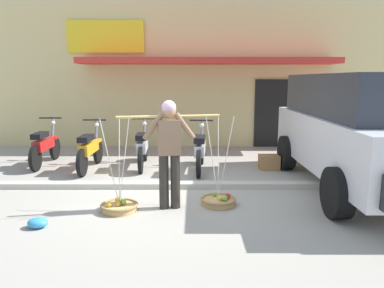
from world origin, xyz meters
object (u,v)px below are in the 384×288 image
(wooden_crate, at_px, (268,162))
(motorcycle_end_of_row, at_px, (199,151))
(plastic_litter_bag, at_px, (37,223))
(fruit_basket_right_side, at_px, (218,200))
(parked_truck, at_px, (359,128))
(motorcycle_second_in_row, at_px, (89,150))
(fruit_vendor, at_px, (169,147))
(motorcycle_nearest_shop, at_px, (44,146))
(motorcycle_third_in_row, at_px, (142,148))
(fruit_basket_left_side, at_px, (118,206))

(wooden_crate, bearing_deg, motorcycle_end_of_row, -175.13)
(wooden_crate, bearing_deg, plastic_litter_bag, -139.42)
(fruit_basket_right_side, distance_m, wooden_crate, 2.71)
(parked_truck, bearing_deg, fruit_basket_right_side, -160.39)
(parked_truck, bearing_deg, wooden_crate, 132.85)
(motorcycle_second_in_row, distance_m, parked_truck, 5.57)
(wooden_crate, bearing_deg, motorcycle_second_in_row, -179.43)
(fruit_vendor, height_order, motorcycle_nearest_shop, fruit_vendor)
(wooden_crate, bearing_deg, motorcycle_third_in_row, 175.49)
(fruit_basket_left_side, bearing_deg, fruit_basket_right_side, 9.93)
(fruit_basket_right_side, height_order, motorcycle_third_in_row, fruit_basket_right_side)
(motorcycle_second_in_row, xyz_separation_m, motorcycle_third_in_row, (1.14, 0.27, 0.00))
(motorcycle_second_in_row, height_order, motorcycle_end_of_row, same)
(fruit_basket_right_side, height_order, motorcycle_second_in_row, fruit_basket_right_side)
(motorcycle_third_in_row, xyz_separation_m, wooden_crate, (2.88, -0.23, -0.29))
(motorcycle_nearest_shop, xyz_separation_m, parked_truck, (6.53, -1.83, 0.68))
(fruit_basket_left_side, distance_m, fruit_basket_right_side, 1.58)
(fruit_basket_left_side, xyz_separation_m, motorcycle_second_in_row, (-1.15, 2.61, 0.37))
(fruit_basket_right_side, bearing_deg, plastic_litter_bag, -160.03)
(fruit_basket_left_side, distance_m, plastic_litter_bag, 1.18)
(wooden_crate, bearing_deg, fruit_vendor, -129.72)
(motorcycle_nearest_shop, height_order, motorcycle_third_in_row, same)
(fruit_vendor, height_order, fruit_basket_right_side, fruit_vendor)
(fruit_basket_right_side, xyz_separation_m, wooden_crate, (1.31, 2.37, 0.08))
(plastic_litter_bag, bearing_deg, parked_truck, 19.79)
(motorcycle_third_in_row, height_order, wooden_crate, motorcycle_third_in_row)
(fruit_basket_right_side, height_order, motorcycle_nearest_shop, fruit_basket_right_side)
(motorcycle_nearest_shop, xyz_separation_m, motorcycle_third_in_row, (2.32, -0.16, 0.00))
(fruit_basket_left_side, relative_size, fruit_basket_right_side, 1.00)
(fruit_vendor, relative_size, motorcycle_third_in_row, 0.93)
(motorcycle_nearest_shop, xyz_separation_m, motorcycle_end_of_row, (3.64, -0.52, 0.00))
(fruit_vendor, distance_m, fruit_basket_left_side, 1.20)
(motorcycle_nearest_shop, relative_size, motorcycle_end_of_row, 1.00)
(motorcycle_third_in_row, bearing_deg, fruit_vendor, -73.95)
(motorcycle_nearest_shop, xyz_separation_m, plastic_litter_bag, (1.34, -3.69, -0.38))
(motorcycle_end_of_row, xyz_separation_m, wooden_crate, (1.56, 0.13, -0.29))
(fruit_basket_right_side, height_order, wooden_crate, fruit_basket_right_side)
(motorcycle_end_of_row, height_order, wooden_crate, motorcycle_end_of_row)
(fruit_basket_left_side, bearing_deg, parked_truck, 16.12)
(parked_truck, bearing_deg, motorcycle_second_in_row, 165.39)
(fruit_vendor, height_order, plastic_litter_bag, fruit_vendor)
(motorcycle_third_in_row, bearing_deg, parked_truck, -21.55)
(fruit_vendor, bearing_deg, plastic_litter_bag, -155.98)
(motorcycle_end_of_row, xyz_separation_m, parked_truck, (2.89, -1.30, 0.68))
(motorcycle_end_of_row, bearing_deg, plastic_litter_bag, -125.94)
(motorcycle_nearest_shop, relative_size, motorcycle_second_in_row, 1.00)
(motorcycle_third_in_row, relative_size, plastic_litter_bag, 6.51)
(fruit_vendor, xyz_separation_m, motorcycle_nearest_shop, (-3.11, 2.90, -0.52))
(motorcycle_second_in_row, relative_size, parked_truck, 0.38)
(fruit_vendor, height_order, wooden_crate, fruit_vendor)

